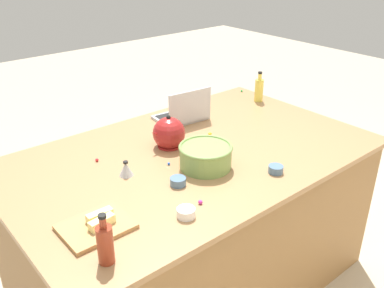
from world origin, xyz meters
The scene contains 20 objects.
ground_plane centered at (0.00, 0.00, 0.00)m, with size 12.00×12.00×0.00m, color #B7A88E.
island_counter centered at (0.00, 0.00, 0.45)m, with size 1.99×1.23×0.90m.
laptop centered at (-0.24, -0.37, 0.95)m, with size 0.33×0.26×0.22m.
mixing_bowl_large centered at (0.05, 0.17, 0.96)m, with size 0.27×0.27×0.12m.
bottle_oil centered at (-0.87, -0.31, 0.98)m, with size 0.06×0.06×0.21m.
bottle_soy centered at (0.79, 0.46, 0.98)m, with size 0.06×0.06×0.20m.
kettle centered at (0.05, -0.14, 0.98)m, with size 0.21×0.18×0.20m.
cutting_board centered at (0.72, 0.27, 0.91)m, with size 0.27×0.22×0.02m, color #AD7F4C.
butter_stick_left centered at (0.69, 0.24, 0.94)m, with size 0.11×0.04×0.04m, color #F4E58C.
butter_stick_right centered at (0.71, 0.29, 0.94)m, with size 0.11×0.04×0.04m, color #F4E58C.
ramekin_small centered at (0.27, 0.22, 0.92)m, with size 0.08×0.08×0.04m, color slate.
ramekin_medium centered at (0.40, 0.43, 0.92)m, with size 0.08×0.08×0.04m, color white.
ramekin_wide centered at (-0.18, 0.43, 0.92)m, with size 0.07×0.07×0.04m, color slate.
kitchen_timer centered at (0.40, -0.02, 0.94)m, with size 0.07×0.07×0.08m.
candy_0 centered at (-0.22, -0.10, 0.91)m, with size 0.02×0.02×0.02m, color yellow.
candy_1 centered at (0.18, 0.03, 0.91)m, with size 0.01×0.01×0.01m, color blue.
candy_2 centered at (-0.16, 0.04, 0.91)m, with size 0.02×0.02×0.02m, color red.
candy_3 centered at (0.44, -0.24, 0.91)m, with size 0.02×0.02×0.02m, color red.
candy_4 centered at (0.29, 0.40, 0.91)m, with size 0.02×0.02×0.02m, color #CC3399.
candy_5 centered at (-0.92, -0.52, 0.91)m, with size 0.01×0.01×0.01m, color green.
Camera 1 is at (1.32, 1.58, 1.96)m, focal length 39.95 mm.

